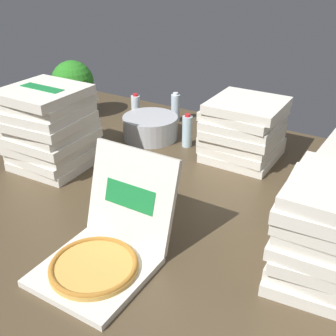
{
  "coord_description": "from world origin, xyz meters",
  "views": [
    {
      "loc": [
        0.95,
        -1.42,
        1.09
      ],
      "look_at": [
        0.03,
        0.1,
        0.14
      ],
      "focal_mm": 44.09,
      "sensor_mm": 36.0,
      "label": 1
    }
  ],
  "objects_px": {
    "pizza_stack_left_mid": "(336,234)",
    "ice_bucket": "(150,127)",
    "water_bottle_0": "(187,131)",
    "pizza_stack_center_near": "(50,128)",
    "water_bottle_1": "(175,108)",
    "potted_plant": "(73,87)",
    "pizza_stack_right_far": "(243,130)",
    "water_bottle_2": "(136,109)",
    "open_pizza_box": "(105,246)"
  },
  "relations": [
    {
      "from": "pizza_stack_left_mid",
      "to": "pizza_stack_right_far",
      "type": "distance_m",
      "value": 1.01
    },
    {
      "from": "water_bottle_1",
      "to": "potted_plant",
      "type": "xyz_separation_m",
      "value": [
        -0.66,
        -0.3,
        0.12
      ]
    },
    {
      "from": "water_bottle_1",
      "to": "water_bottle_2",
      "type": "bearing_deg",
      "value": -143.39
    },
    {
      "from": "pizza_stack_center_near",
      "to": "water_bottle_1",
      "type": "xyz_separation_m",
      "value": [
        0.25,
        0.93,
        -0.13
      ]
    },
    {
      "from": "water_bottle_2",
      "to": "pizza_stack_left_mid",
      "type": "bearing_deg",
      "value": -30.85
    },
    {
      "from": "pizza_stack_left_mid",
      "to": "open_pizza_box",
      "type": "bearing_deg",
      "value": -154.1
    },
    {
      "from": "ice_bucket",
      "to": "open_pizza_box",
      "type": "bearing_deg",
      "value": -64.79
    },
    {
      "from": "pizza_stack_center_near",
      "to": "ice_bucket",
      "type": "distance_m",
      "value": 0.67
    },
    {
      "from": "water_bottle_0",
      "to": "pizza_stack_right_far",
      "type": "bearing_deg",
      "value": 4.26
    },
    {
      "from": "pizza_stack_left_mid",
      "to": "water_bottle_0",
      "type": "xyz_separation_m",
      "value": [
        -1.01,
        0.74,
        -0.1
      ]
    },
    {
      "from": "potted_plant",
      "to": "water_bottle_1",
      "type": "bearing_deg",
      "value": 24.23
    },
    {
      "from": "open_pizza_box",
      "to": "water_bottle_2",
      "type": "distance_m",
      "value": 1.46
    },
    {
      "from": "ice_bucket",
      "to": "water_bottle_1",
      "type": "height_order",
      "value": "water_bottle_1"
    },
    {
      "from": "pizza_stack_left_mid",
      "to": "ice_bucket",
      "type": "xyz_separation_m",
      "value": [
        -1.27,
        0.73,
        -0.13
      ]
    },
    {
      "from": "pizza_stack_left_mid",
      "to": "pizza_stack_center_near",
      "type": "bearing_deg",
      "value": 175.0
    },
    {
      "from": "pizza_stack_center_near",
      "to": "pizza_stack_right_far",
      "type": "bearing_deg",
      "value": 36.04
    },
    {
      "from": "water_bottle_0",
      "to": "water_bottle_2",
      "type": "relative_size",
      "value": 1.0
    },
    {
      "from": "pizza_stack_left_mid",
      "to": "water_bottle_1",
      "type": "relative_size",
      "value": 2.1
    },
    {
      "from": "open_pizza_box",
      "to": "pizza_stack_right_far",
      "type": "bearing_deg",
      "value": 85.15
    },
    {
      "from": "pizza_stack_center_near",
      "to": "water_bottle_1",
      "type": "height_order",
      "value": "pizza_stack_center_near"
    },
    {
      "from": "pizza_stack_left_mid",
      "to": "pizza_stack_right_far",
      "type": "relative_size",
      "value": 1.06
    },
    {
      "from": "pizza_stack_left_mid",
      "to": "potted_plant",
      "type": "bearing_deg",
      "value": 158.53
    },
    {
      "from": "pizza_stack_center_near",
      "to": "water_bottle_1",
      "type": "relative_size",
      "value": 2.16
    },
    {
      "from": "pizza_stack_left_mid",
      "to": "potted_plant",
      "type": "distance_m",
      "value": 2.08
    },
    {
      "from": "water_bottle_0",
      "to": "potted_plant",
      "type": "xyz_separation_m",
      "value": [
        -0.93,
        0.02,
        0.12
      ]
    },
    {
      "from": "open_pizza_box",
      "to": "potted_plant",
      "type": "bearing_deg",
      "value": 136.4
    },
    {
      "from": "pizza_stack_right_far",
      "to": "pizza_stack_center_near",
      "type": "distance_m",
      "value": 1.08
    },
    {
      "from": "pizza_stack_center_near",
      "to": "water_bottle_2",
      "type": "bearing_deg",
      "value": 87.79
    },
    {
      "from": "water_bottle_1",
      "to": "potted_plant",
      "type": "height_order",
      "value": "potted_plant"
    },
    {
      "from": "pizza_stack_center_near",
      "to": "water_bottle_0",
      "type": "height_order",
      "value": "pizza_stack_center_near"
    },
    {
      "from": "pizza_stack_left_mid",
      "to": "water_bottle_0",
      "type": "relative_size",
      "value": 2.1
    },
    {
      "from": "water_bottle_2",
      "to": "potted_plant",
      "type": "height_order",
      "value": "potted_plant"
    },
    {
      "from": "open_pizza_box",
      "to": "potted_plant",
      "type": "distance_m",
      "value": 1.64
    },
    {
      "from": "open_pizza_box",
      "to": "ice_bucket",
      "type": "height_order",
      "value": "open_pizza_box"
    },
    {
      "from": "pizza_stack_right_far",
      "to": "ice_bucket",
      "type": "distance_m",
      "value": 0.62
    },
    {
      "from": "open_pizza_box",
      "to": "water_bottle_0",
      "type": "xyz_separation_m",
      "value": [
        -0.25,
        1.11,
        0.02
      ]
    },
    {
      "from": "open_pizza_box",
      "to": "potted_plant",
      "type": "xyz_separation_m",
      "value": [
        -1.18,
        1.13,
        0.14
      ]
    },
    {
      "from": "open_pizza_box",
      "to": "ice_bucket",
      "type": "relative_size",
      "value": 1.47
    },
    {
      "from": "open_pizza_box",
      "to": "pizza_stack_center_near",
      "type": "distance_m",
      "value": 0.93
    },
    {
      "from": "pizza_stack_right_far",
      "to": "potted_plant",
      "type": "distance_m",
      "value": 1.28
    },
    {
      "from": "potted_plant",
      "to": "open_pizza_box",
      "type": "bearing_deg",
      "value": -43.6
    },
    {
      "from": "pizza_stack_left_mid",
      "to": "ice_bucket",
      "type": "bearing_deg",
      "value": 150.13
    },
    {
      "from": "water_bottle_0",
      "to": "open_pizza_box",
      "type": "bearing_deg",
      "value": -77.12
    },
    {
      "from": "pizza_stack_right_far",
      "to": "open_pizza_box",
      "type": "bearing_deg",
      "value": -94.85
    },
    {
      "from": "pizza_stack_left_mid",
      "to": "ice_bucket",
      "type": "distance_m",
      "value": 1.47
    },
    {
      "from": "ice_bucket",
      "to": "water_bottle_0",
      "type": "height_order",
      "value": "water_bottle_0"
    },
    {
      "from": "pizza_stack_right_far",
      "to": "water_bottle_0",
      "type": "relative_size",
      "value": 1.99
    },
    {
      "from": "potted_plant",
      "to": "pizza_stack_center_near",
      "type": "bearing_deg",
      "value": -56.87
    },
    {
      "from": "open_pizza_box",
      "to": "pizza_stack_left_mid",
      "type": "distance_m",
      "value": 0.85
    },
    {
      "from": "pizza_stack_left_mid",
      "to": "ice_bucket",
      "type": "height_order",
      "value": "pizza_stack_left_mid"
    }
  ]
}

